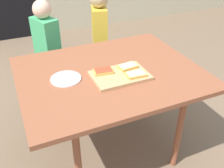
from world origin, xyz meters
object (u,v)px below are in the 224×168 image
child_right (100,34)px  pizza_slice_far_left (103,71)px  pizza_slice_near_right (136,74)px  pizza_slice_far_right (128,66)px  child_left (48,51)px  cutting_board (120,75)px  dining_table (110,79)px  plate_white_left (66,79)px

child_right → pizza_slice_far_left: bearing=-109.7°
pizza_slice_near_right → pizza_slice_far_right: 0.12m
pizza_slice_far_right → child_left: (-0.40, 0.78, -0.15)m
cutting_board → pizza_slice_far_left: (-0.09, 0.07, 0.02)m
dining_table → child_right: bearing=73.2°
cutting_board → pizza_slice_far_right: bearing=34.1°
plate_white_left → child_right: 1.02m
cutting_board → pizza_slice_near_right: size_ratio=2.81×
plate_white_left → child_left: (0.02, 0.72, -0.12)m
pizza_slice_near_right → child_left: size_ratio=0.12×
pizza_slice_far_left → pizza_slice_far_right: size_ratio=1.01×
pizza_slice_far_left → dining_table: bearing=25.6°
pizza_slice_near_right → pizza_slice_far_right: bearing=90.5°
cutting_board → pizza_slice_near_right: pizza_slice_near_right is taller
pizza_slice_near_right → pizza_slice_far_right: size_ratio=0.98×
dining_table → pizza_slice_far_right: 0.15m
pizza_slice_near_right → pizza_slice_far_left: same height
dining_table → cutting_board: bearing=-70.7°
pizza_slice_far_left → child_right: 0.95m
dining_table → cutting_board: (0.03, -0.09, 0.07)m
dining_table → child_left: bearing=111.0°
pizza_slice_near_right → plate_white_left: (-0.42, 0.17, -0.03)m
cutting_board → child_right: size_ratio=0.34×
child_left → child_right: (0.54, 0.12, 0.03)m
dining_table → cutting_board: cutting_board is taller
child_right → pizza_slice_far_right: bearing=-99.0°
pizza_slice_near_right → pizza_slice_far_right: (-0.00, 0.12, 0.00)m
plate_white_left → child_left: size_ratio=0.19×
cutting_board → pizza_slice_near_right: bearing=-33.7°
child_left → child_right: size_ratio=0.98×
cutting_board → pizza_slice_far_left: size_ratio=2.72×
dining_table → plate_white_left: bearing=176.5°
pizza_slice_near_right → child_right: 1.03m
dining_table → pizza_slice_far_left: (-0.06, -0.03, 0.09)m
pizza_slice_far_left → plate_white_left: size_ratio=0.68×
cutting_board → pizza_slice_far_right: 0.11m
pizza_slice_far_right → cutting_board: bearing=-145.9°
cutting_board → plate_white_left: 0.36m
pizza_slice_far_right → child_left: size_ratio=0.13×
pizza_slice_far_right → plate_white_left: size_ratio=0.68×
child_left → pizza_slice_far_right: bearing=-62.5°
pizza_slice_near_right → pizza_slice_far_left: (-0.18, 0.12, 0.00)m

